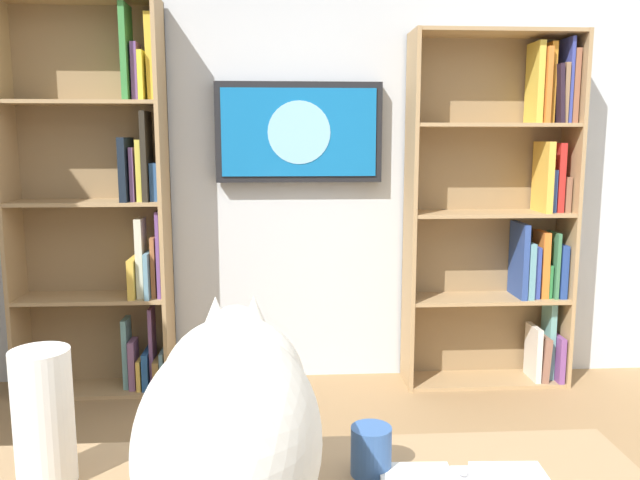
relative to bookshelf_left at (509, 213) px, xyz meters
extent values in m
cube|color=silver|center=(1.22, -0.17, 0.37)|extent=(4.52, 0.06, 2.70)
cube|color=tan|center=(-0.33, 0.02, 0.00)|extent=(0.02, 0.28, 1.96)
cube|color=tan|center=(0.57, 0.02, 0.00)|extent=(0.02, 0.28, 1.96)
cube|color=#93754E|center=(0.12, -0.11, 0.00)|extent=(0.92, 0.01, 1.96)
cube|color=tan|center=(0.12, 0.02, -0.97)|extent=(0.88, 0.27, 0.02)
cube|color=tan|center=(0.12, 0.02, -0.49)|extent=(0.88, 0.27, 0.02)
cube|color=tan|center=(0.12, 0.02, 0.00)|extent=(0.88, 0.27, 0.02)
cube|color=tan|center=(0.12, 0.02, 0.49)|extent=(0.88, 0.27, 0.02)
cube|color=tan|center=(0.12, 0.02, 0.97)|extent=(0.88, 0.27, 0.02)
cube|color=#7D468B|center=(-0.29, 0.04, -0.83)|extent=(0.03, 0.22, 0.26)
cube|color=#66A5A1|center=(-0.26, 0.02, -0.74)|extent=(0.03, 0.14, 0.44)
cube|color=#8D5F4C|center=(-0.21, 0.03, -0.83)|extent=(0.05, 0.22, 0.26)
cube|color=silver|center=(-0.17, 0.04, -0.81)|extent=(0.03, 0.19, 0.31)
cube|color=#244290|center=(-0.29, 0.02, -0.33)|extent=(0.04, 0.20, 0.30)
cube|color=#3C7A50|center=(-0.25, 0.04, -0.29)|extent=(0.02, 0.16, 0.37)
cube|color=#2C7D40|center=(-0.22, 0.03, -0.38)|extent=(0.02, 0.14, 0.19)
cube|color=orange|center=(-0.19, 0.02, -0.29)|extent=(0.04, 0.17, 0.37)
cube|color=#32439E|center=(-0.14, 0.04, -0.33)|extent=(0.04, 0.13, 0.29)
cube|color=#5D98A6|center=(-0.10, 0.02, -0.32)|extent=(0.04, 0.22, 0.32)
cube|color=#2C4690|center=(-0.06, 0.02, -0.26)|extent=(0.03, 0.23, 0.42)
cube|color=#8F5F46|center=(-0.30, 0.03, 0.11)|extent=(0.03, 0.14, 0.19)
cube|color=red|center=(-0.25, 0.02, 0.20)|extent=(0.04, 0.17, 0.38)
cube|color=#2F478C|center=(-0.21, 0.03, 0.13)|extent=(0.03, 0.15, 0.23)
cube|color=gold|center=(-0.17, 0.04, 0.20)|extent=(0.04, 0.22, 0.39)
cube|color=#9D6045|center=(-0.29, 0.04, 0.69)|extent=(0.03, 0.15, 0.39)
cube|color=#3A45A0|center=(-0.26, 0.04, 0.72)|extent=(0.02, 0.17, 0.45)
cube|color=#946F4E|center=(-0.23, 0.04, 0.65)|extent=(0.03, 0.19, 0.31)
cube|color=black|center=(-0.20, 0.04, 0.65)|extent=(0.04, 0.21, 0.31)
cube|color=orange|center=(-0.17, 0.02, 0.71)|extent=(0.03, 0.16, 0.43)
cube|color=orange|center=(-0.14, 0.02, 0.69)|extent=(0.03, 0.21, 0.40)
cube|color=gold|center=(-0.10, 0.02, 0.71)|extent=(0.03, 0.19, 0.43)
cube|color=tan|center=(1.91, 0.02, 0.07)|extent=(0.02, 0.28, 2.11)
cube|color=tan|center=(2.72, 0.02, 0.07)|extent=(0.02, 0.28, 2.11)
cube|color=#93754E|center=(2.31, -0.11, 0.07)|extent=(0.83, 0.01, 2.11)
cube|color=tan|center=(2.31, 0.02, -0.97)|extent=(0.79, 0.27, 0.02)
cube|color=tan|center=(2.31, 0.02, -0.45)|extent=(0.79, 0.27, 0.02)
cube|color=tan|center=(2.31, 0.02, 0.07)|extent=(0.79, 0.27, 0.02)
cube|color=tan|center=(2.31, 0.02, 0.60)|extent=(0.79, 0.27, 0.02)
cube|color=#69949E|center=(1.94, 0.03, -0.85)|extent=(0.02, 0.23, 0.22)
cube|color=olive|center=(1.97, 0.04, -0.88)|extent=(0.03, 0.21, 0.17)
cube|color=#7C507F|center=(2.00, 0.04, -0.73)|extent=(0.02, 0.12, 0.46)
cube|color=#25528C|center=(2.03, 0.02, -0.86)|extent=(0.03, 0.22, 0.21)
cube|color=gold|center=(2.07, 0.04, -0.88)|extent=(0.02, 0.15, 0.17)
cube|color=#81557B|center=(2.11, 0.04, -0.82)|extent=(0.04, 0.13, 0.27)
cube|color=#679D9E|center=(2.15, 0.02, -0.77)|extent=(0.03, 0.14, 0.39)
cube|color=#71478F|center=(1.94, 0.02, -0.20)|extent=(0.02, 0.21, 0.47)
cube|color=#A36236|center=(1.97, 0.04, -0.27)|extent=(0.02, 0.15, 0.33)
cube|color=#618FA6|center=(2.00, 0.04, -0.31)|extent=(0.02, 0.23, 0.25)
cube|color=beige|center=(2.04, 0.04, -0.22)|extent=(0.04, 0.14, 0.43)
cube|color=gold|center=(2.08, 0.04, -0.33)|extent=(0.04, 0.22, 0.21)
cube|color=#2E558A|center=(1.95, 0.02, 0.19)|extent=(0.04, 0.17, 0.20)
cube|color=black|center=(1.99, 0.04, 0.32)|extent=(0.03, 0.19, 0.47)
cube|color=gold|center=(2.02, 0.04, 0.25)|extent=(0.03, 0.16, 0.32)
cube|color=#764F85|center=(2.06, 0.03, 0.23)|extent=(0.02, 0.18, 0.28)
cube|color=black|center=(2.10, 0.04, 0.25)|extent=(0.04, 0.23, 0.33)
cube|color=gold|center=(1.95, 0.02, 0.83)|extent=(0.04, 0.15, 0.44)
cube|color=gold|center=(1.99, 0.04, 0.73)|extent=(0.03, 0.19, 0.25)
cube|color=#6F4790|center=(2.03, 0.02, 0.76)|extent=(0.03, 0.14, 0.29)
cube|color=#38833C|center=(2.07, 0.03, 0.85)|extent=(0.03, 0.18, 0.48)
cube|color=black|center=(1.18, -0.09, 0.45)|extent=(0.92, 0.06, 0.55)
cube|color=#146BB2|center=(1.18, -0.05, 0.45)|extent=(0.85, 0.01, 0.48)
cylinder|color=#8CCCEA|center=(1.18, -0.05, 0.45)|extent=(0.34, 0.00, 0.34)
ellipsoid|color=silver|center=(1.37, 2.50, -0.07)|extent=(0.31, 0.50, 0.33)
ellipsoid|color=silver|center=(1.37, 2.39, -0.03)|extent=(0.26, 0.28, 0.25)
sphere|color=silver|center=(1.37, 2.33, 0.04)|extent=(0.13, 0.13, 0.13)
cone|color=silver|center=(1.33, 2.33, 0.09)|extent=(0.06, 0.06, 0.07)
cone|color=silver|center=(1.41, 2.33, 0.09)|extent=(0.06, 0.06, 0.07)
cone|color=beige|center=(1.33, 2.33, 0.08)|extent=(0.03, 0.03, 0.05)
cone|color=beige|center=(1.41, 2.33, 0.08)|extent=(0.03, 0.03, 0.05)
cylinder|color=silver|center=(0.94, 2.37, -0.22)|extent=(0.02, 0.02, 0.01)
cylinder|color=white|center=(1.73, 2.33, -0.10)|extent=(0.11, 0.11, 0.26)
cylinder|color=#335999|center=(1.11, 2.34, -0.19)|extent=(0.08, 0.08, 0.10)
camera|label=1|loc=(1.28, 3.49, 0.42)|focal=35.83mm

